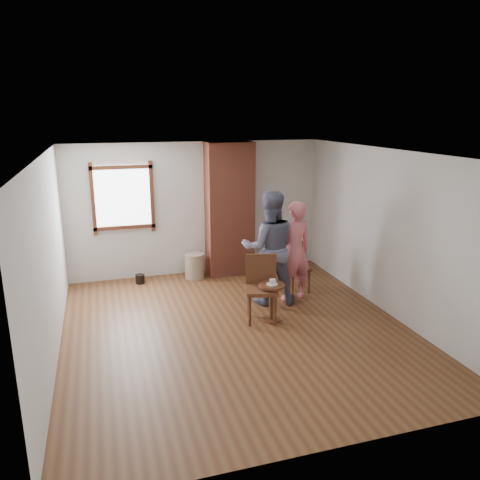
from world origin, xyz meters
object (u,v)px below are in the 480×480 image
Objects in this scene: person_pink at (294,251)px; side_table at (272,296)px; stoneware_crock at (195,266)px; dining_chair_right at (295,264)px; dining_chair_left at (262,284)px; man at (269,248)px.

side_table is at bearing 39.78° from person_pink.
side_table is at bearing -71.74° from stoneware_crock.
stoneware_crock is 2.39m from side_table.
dining_chair_right is at bearing -124.15° from person_pink.
stoneware_crock is at bearing -55.19° from person_pink.
dining_chair_left is 1.03m from person_pink.
side_table is (-0.85, -1.09, -0.09)m from dining_chair_right.
stoneware_crock is at bearing 137.96° from dining_chair_right.
dining_chair_right is 0.46× the size of man.
man is (-0.64, -0.37, 0.47)m from dining_chair_right.
dining_chair_left is at bearing 72.69° from man.
man reaches higher than side_table.
dining_chair_right is at bearing 52.07° from side_table.
man is (0.34, 0.60, 0.39)m from dining_chair_left.
man is at bearing 73.24° from side_table.
stoneware_crock is 0.48× the size of dining_chair_left.
man is at bearing -8.04° from person_pink.
dining_chair_left is at bearing 29.40° from person_pink.
dining_chair_left is 0.53× the size of man.
person_pink is (0.45, -0.00, -0.09)m from man.
person_pink is at bearing -122.45° from dining_chair_right.
stoneware_crock is 0.82× the size of side_table.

